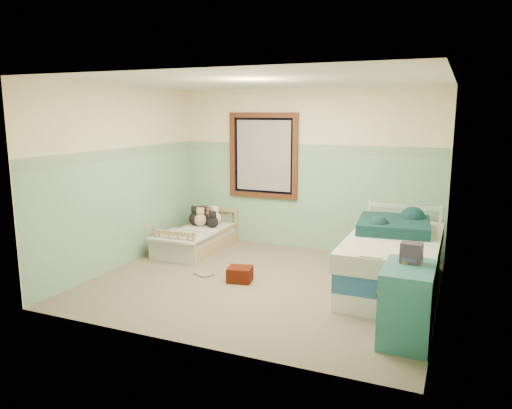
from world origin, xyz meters
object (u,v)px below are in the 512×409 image
at_px(dresser, 407,304).
at_px(plush_floor_cream, 159,245).
at_px(plush_floor_tan, 160,250).
at_px(red_pillow, 240,274).
at_px(toddler_bed_frame, 198,243).
at_px(twin_bed_frame, 392,280).
at_px(floor_book, 204,274).

bearing_deg(dresser, plush_floor_cream, 158.24).
distance_m(plush_floor_cream, plush_floor_tan, 0.19).
relative_size(plush_floor_cream, red_pillow, 0.86).
relative_size(toddler_bed_frame, plush_floor_cream, 5.61).
bearing_deg(red_pillow, toddler_bed_frame, 138.75).
relative_size(toddler_bed_frame, dresser, 2.00).
xyz_separation_m(toddler_bed_frame, dresser, (3.38, -1.95, 0.27)).
bearing_deg(dresser, twin_bed_frame, 102.92).
bearing_deg(twin_bed_frame, plush_floor_tan, 179.95).
relative_size(plush_floor_tan, twin_bed_frame, 0.11).
bearing_deg(plush_floor_tan, toddler_bed_frame, 61.83).
relative_size(toddler_bed_frame, red_pillow, 4.82).
relative_size(plush_floor_cream, plush_floor_tan, 1.19).
distance_m(plush_floor_cream, twin_bed_frame, 3.50).
distance_m(plush_floor_tan, red_pillow, 1.64).
bearing_deg(toddler_bed_frame, plush_floor_tan, -118.17).
xyz_separation_m(plush_floor_tan, red_pillow, (1.56, -0.51, -0.01)).
bearing_deg(plush_floor_tan, floor_book, -24.87).
xyz_separation_m(plush_floor_tan, floor_book, (1.01, -0.47, -0.10)).
bearing_deg(plush_floor_cream, plush_floor_tan, -53.25).
bearing_deg(toddler_bed_frame, floor_book, -56.49).
bearing_deg(dresser, plush_floor_tan, 159.71).
relative_size(plush_floor_tan, dresser, 0.30).
relative_size(toddler_bed_frame, floor_book, 6.10).
xyz_separation_m(toddler_bed_frame, plush_floor_cream, (-0.43, -0.43, 0.04)).
relative_size(plush_floor_cream, twin_bed_frame, 0.13).
relative_size(toddler_bed_frame, twin_bed_frame, 0.72).
bearing_deg(floor_book, twin_bed_frame, 38.16).
bearing_deg(toddler_bed_frame, red_pillow, -41.25).
height_order(plush_floor_cream, plush_floor_tan, plush_floor_cream).
distance_m(plush_floor_tan, floor_book, 1.12).
xyz_separation_m(toddler_bed_frame, twin_bed_frame, (3.07, -0.59, 0.02)).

